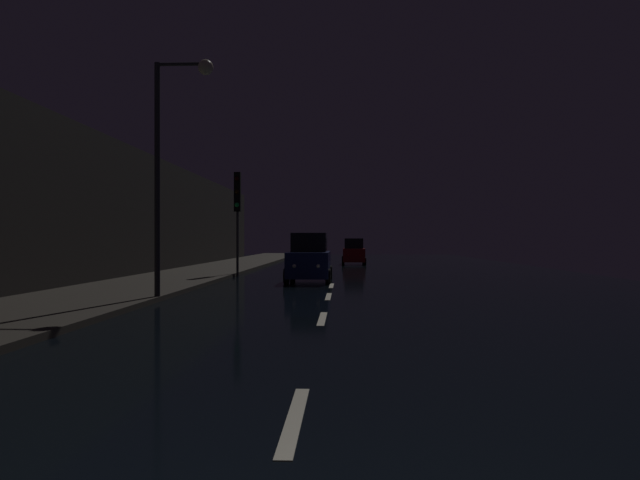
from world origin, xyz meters
name	(u,v)px	position (x,y,z in m)	size (l,w,h in m)	color
ground	(334,277)	(0.00, 24.50, -0.01)	(26.34, 84.00, 0.02)	black
sidewalk_left	(188,275)	(-6.97, 24.50, 0.07)	(4.40, 84.00, 0.15)	#38332B
building_facade_left	(104,210)	(-9.57, 21.00, 3.03)	(0.80, 63.00, 6.05)	#2D2B28
lane_centerline	(325,309)	(0.00, 11.95, 0.01)	(0.16, 18.61, 0.01)	beige
traffic_light_far_left	(237,200)	(-4.67, 24.87, 3.67)	(0.32, 0.47, 5.03)	#38383A
streetlamp_overhead	(173,141)	(-4.40, 13.58, 4.61)	(1.70, 0.44, 6.92)	#2D2D30
car_approaching_headlights	(309,259)	(-1.00, 21.81, 0.94)	(1.89, 4.09, 2.06)	#141E51
car_distant_taillights	(354,252)	(1.17, 38.93, 0.85)	(1.71, 3.71, 1.87)	maroon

